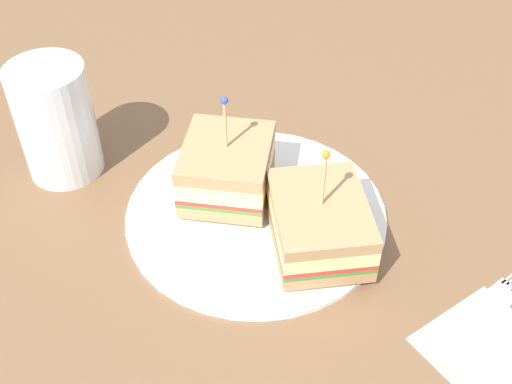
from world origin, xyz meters
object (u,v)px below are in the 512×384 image
sandwich_half_front (319,223)px  fork (491,303)px  plate (256,211)px  drink_glass (55,129)px  napkin (486,347)px  sandwich_half_back (227,169)px

sandwich_half_front → fork: sandwich_half_front is taller
plate → drink_glass: drink_glass is taller
napkin → sandwich_half_back: bearing=160.1°
drink_glass → napkin: size_ratio=1.28×
sandwich_half_front → drink_glass: (-27.27, 1.81, 1.88)cm
sandwich_half_front → napkin: 16.56cm
sandwich_half_front → sandwich_half_back: 10.75cm
sandwich_half_front → drink_glass: size_ratio=1.08×
sandwich_half_front → sandwich_half_back: bearing=159.7°
plate → drink_glass: size_ratio=2.09×
plate → sandwich_half_front: size_ratio=1.94×
fork → sandwich_half_front: bearing=176.1°
plate → sandwich_half_back: (-3.41, 1.43, 3.18)cm
drink_glass → fork: 42.96cm
sandwich_half_back → napkin: size_ratio=1.17×
plate → fork: (21.96, -3.35, -0.31)cm
plate → sandwich_half_front: 7.61cm
plate → napkin: bearing=-19.5°
napkin → plate: bearing=160.5°
napkin → sandwich_half_front: bearing=160.3°
napkin → fork: size_ratio=0.89×
sandwich_half_back → drink_glass: size_ratio=0.92×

